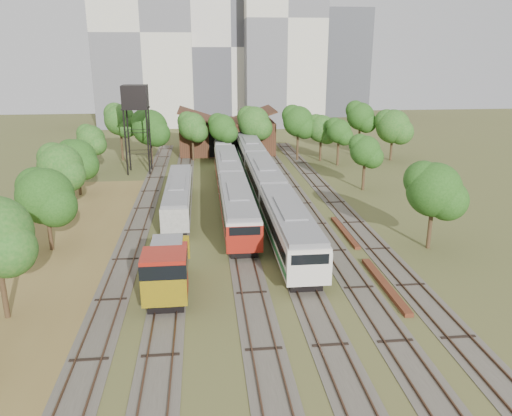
{
  "coord_description": "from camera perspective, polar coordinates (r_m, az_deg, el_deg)",
  "views": [
    {
      "loc": [
        -5.18,
        -29.38,
        16.68
      ],
      "look_at": [
        -0.31,
        15.92,
        2.5
      ],
      "focal_mm": 35.0,
      "sensor_mm": 36.0,
      "label": 1
    }
  ],
  "objects": [
    {
      "name": "ground",
      "position": [
        34.18,
        3.45,
        -11.96
      ],
      "size": [
        240.0,
        240.0,
        0.0
      ],
      "primitive_type": "plane",
      "color": "#475123",
      "rests_on": "ground"
    },
    {
      "name": "railcar_red_set",
      "position": [
        57.39,
        -2.75,
        2.47
      ],
      "size": [
        3.09,
        34.58,
        3.82
      ],
      "color": "black",
      "rests_on": "ground"
    },
    {
      "name": "water_tower",
      "position": [
        73.4,
        -13.64,
        11.98
      ],
      "size": [
        3.6,
        3.6,
        12.44
      ],
      "color": "black",
      "rests_on": "ground"
    },
    {
      "name": "tower_centre",
      "position": [
        129.59,
        -3.1,
        17.85
      ],
      "size": [
        20.0,
        18.0,
        36.0
      ],
      "primitive_type": "cube",
      "color": "beige",
      "rests_on": "ground"
    },
    {
      "name": "rail_pile_far",
      "position": [
        49.02,
        10.1,
        -2.71
      ],
      "size": [
        0.53,
        8.53,
        0.28
      ],
      "primitive_type": "cube",
      "color": "brown",
      "rests_on": "ground"
    },
    {
      "name": "railcar_rear",
      "position": [
        86.67,
        -3.97,
        7.33
      ],
      "size": [
        2.69,
        16.08,
        3.32
      ],
      "color": "black",
      "rests_on": "ground"
    },
    {
      "name": "rail_pile_near",
      "position": [
        38.84,
        14.51,
        -8.49
      ],
      "size": [
        0.61,
        9.22,
        0.31
      ],
      "primitive_type": "cube",
      "color": "brown",
      "rests_on": "ground"
    },
    {
      "name": "tree_band_left",
      "position": [
        48.23,
        -23.3,
        1.87
      ],
      "size": [
        6.79,
        53.27,
        8.29
      ],
      "color": "#382616",
      "rests_on": "ground"
    },
    {
      "name": "railcar_green_set",
      "position": [
        59.73,
        0.96,
        3.18
      ],
      "size": [
        3.24,
        52.07,
        4.02
      ],
      "color": "black",
      "rests_on": "ground"
    },
    {
      "name": "tower_left",
      "position": [
        125.11,
        -12.7,
        18.87
      ],
      "size": [
        22.0,
        16.0,
        42.0
      ],
      "primitive_type": "cube",
      "color": "beige",
      "rests_on": "ground"
    },
    {
      "name": "tower_far_right",
      "position": [
        144.81,
        9.96,
        15.98
      ],
      "size": [
        12.0,
        12.0,
        28.0
      ],
      "primitive_type": "cube",
      "color": "#42444A",
      "rests_on": "ground"
    },
    {
      "name": "tree_band_right",
      "position": [
        57.79,
        14.38,
        5.35
      ],
      "size": [
        5.18,
        38.79,
        7.78
      ],
      "color": "#382616",
      "rests_on": "ground"
    },
    {
      "name": "tracks",
      "position": [
        57.05,
        -1.33,
        0.33
      ],
      "size": [
        24.6,
        80.0,
        0.19
      ],
      "color": "#4C473D",
      "rests_on": "ground"
    },
    {
      "name": "old_grey_coach",
      "position": [
        55.0,
        -8.84,
        1.42
      ],
      "size": [
        2.72,
        18.0,
        3.36
      ],
      "color": "black",
      "rests_on": "ground"
    },
    {
      "name": "tree_band_far",
      "position": [
        80.51,
        0.01,
        9.56
      ],
      "size": [
        48.4,
        10.17,
        9.01
      ],
      "color": "#382616",
      "rests_on": "ground"
    },
    {
      "name": "dry_grass_patch",
      "position": [
        42.89,
        -23.16,
        -7.06
      ],
      "size": [
        14.0,
        60.0,
        0.04
      ],
      "primitive_type": "cube",
      "color": "brown",
      "rests_on": "ground"
    },
    {
      "name": "maintenance_shed",
      "position": [
        88.54,
        -3.39,
        8.31
      ],
      "size": [
        16.45,
        11.55,
        7.58
      ],
      "color": "#392214",
      "rests_on": "ground"
    },
    {
      "name": "tower_right",
      "position": [
        123.1,
        3.04,
        20.68
      ],
      "size": [
        18.0,
        16.0,
        48.0
      ],
      "primitive_type": "cube",
      "color": "beige",
      "rests_on": "ground"
    },
    {
      "name": "shunter_locomotive",
      "position": [
        36.04,
        -10.16,
        -7.14
      ],
      "size": [
        3.04,
        8.11,
        3.98
      ],
      "color": "black",
      "rests_on": "ground"
    }
  ]
}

